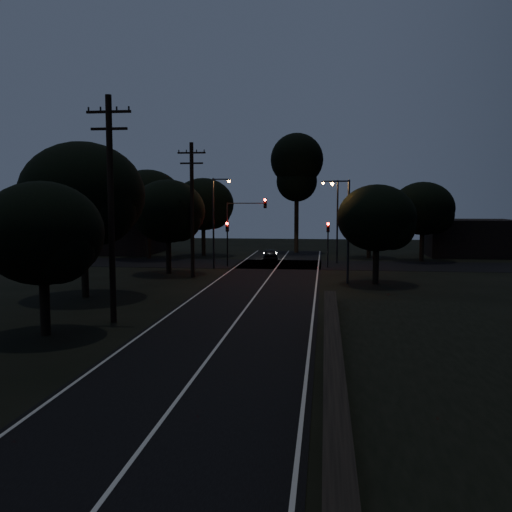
# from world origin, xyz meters

# --- Properties ---
(ground) EXTENTS (160.00, 160.00, 0.00)m
(ground) POSITION_xyz_m (0.00, 0.00, 0.00)
(ground) COLOR black
(road_surface) EXTENTS (60.00, 70.00, 0.03)m
(road_surface) POSITION_xyz_m (0.00, 31.12, 0.01)
(road_surface) COLOR black
(road_surface) RESTS_ON ground
(retaining_wall) EXTENTS (6.93, 26.00, 1.60)m
(retaining_wall) POSITION_xyz_m (7.74, 3.00, 0.62)
(retaining_wall) COLOR black
(retaining_wall) RESTS_ON ground
(utility_pole_mid) EXTENTS (2.20, 0.30, 11.00)m
(utility_pole_mid) POSITION_xyz_m (-6.00, 15.00, 5.74)
(utility_pole_mid) COLOR black
(utility_pole_mid) RESTS_ON ground
(utility_pole_far) EXTENTS (2.20, 0.30, 10.50)m
(utility_pole_far) POSITION_xyz_m (-6.00, 32.00, 5.48)
(utility_pole_far) COLOR black
(utility_pole_far) RESTS_ON ground
(tree_left_b) EXTENTS (5.37, 5.37, 6.83)m
(tree_left_b) POSITION_xyz_m (-7.81, 11.89, 4.43)
(tree_left_b) COLOR black
(tree_left_b) RESTS_ON ground
(tree_left_c) EXTENTS (7.59, 7.59, 9.59)m
(tree_left_c) POSITION_xyz_m (-10.23, 21.85, 6.20)
(tree_left_c) COLOR black
(tree_left_c) RESTS_ON ground
(tree_left_d) EXTENTS (6.11, 6.11, 7.75)m
(tree_left_d) POSITION_xyz_m (-8.28, 33.88, 5.02)
(tree_left_d) COLOR black
(tree_left_d) RESTS_ON ground
(tree_far_nw) EXTENTS (6.74, 6.74, 8.54)m
(tree_far_nw) POSITION_xyz_m (-8.76, 49.86, 5.53)
(tree_far_nw) COLOR black
(tree_far_nw) RESTS_ON ground
(tree_far_w) EXTENTS (7.26, 7.26, 9.26)m
(tree_far_w) POSITION_xyz_m (-13.74, 45.85, 6.02)
(tree_far_w) COLOR black
(tree_far_w) RESTS_ON ground
(tree_far_ne) EXTENTS (5.52, 5.52, 6.98)m
(tree_far_ne) POSITION_xyz_m (9.20, 49.89, 4.52)
(tree_far_ne) COLOR black
(tree_far_ne) RESTS_ON ground
(tree_far_e) EXTENTS (6.24, 6.24, 7.92)m
(tree_far_e) POSITION_xyz_m (14.22, 46.87, 5.13)
(tree_far_e) COLOR black
(tree_far_e) RESTS_ON ground
(tree_right_a) EXTENTS (5.64, 5.64, 7.17)m
(tree_right_a) POSITION_xyz_m (8.20, 29.89, 4.65)
(tree_right_a) COLOR black
(tree_right_a) RESTS_ON ground
(tall_pine) EXTENTS (6.09, 6.09, 13.84)m
(tall_pine) POSITION_xyz_m (1.00, 55.00, 9.97)
(tall_pine) COLOR black
(tall_pine) RESTS_ON ground
(building_left) EXTENTS (10.00, 8.00, 4.40)m
(building_left) POSITION_xyz_m (-20.00, 52.00, 2.20)
(building_left) COLOR black
(building_left) RESTS_ON ground
(building_right) EXTENTS (9.00, 7.00, 4.00)m
(building_right) POSITION_xyz_m (20.00, 53.00, 2.00)
(building_right) COLOR black
(building_right) RESTS_ON ground
(signal_left) EXTENTS (0.28, 0.35, 4.10)m
(signal_left) POSITION_xyz_m (-4.60, 39.99, 2.84)
(signal_left) COLOR black
(signal_left) RESTS_ON ground
(signal_right) EXTENTS (0.28, 0.35, 4.10)m
(signal_right) POSITION_xyz_m (4.60, 39.99, 2.84)
(signal_right) COLOR black
(signal_right) RESTS_ON ground
(signal_mast) EXTENTS (3.70, 0.35, 6.25)m
(signal_mast) POSITION_xyz_m (-2.91, 39.99, 4.34)
(signal_mast) COLOR black
(signal_mast) RESTS_ON ground
(streetlight_a) EXTENTS (1.66, 0.26, 8.00)m
(streetlight_a) POSITION_xyz_m (-5.31, 38.00, 4.64)
(streetlight_a) COLOR black
(streetlight_a) RESTS_ON ground
(streetlight_b) EXTENTS (1.66, 0.26, 8.00)m
(streetlight_b) POSITION_xyz_m (5.31, 44.00, 4.64)
(streetlight_b) COLOR black
(streetlight_b) RESTS_ON ground
(streetlight_c) EXTENTS (1.46, 0.26, 7.50)m
(streetlight_c) POSITION_xyz_m (5.83, 30.00, 4.35)
(streetlight_c) COLOR black
(streetlight_c) RESTS_ON ground
(car) EXTENTS (1.88, 3.79, 1.24)m
(car) POSITION_xyz_m (-1.12, 45.14, 0.62)
(car) COLOR black
(car) RESTS_ON ground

